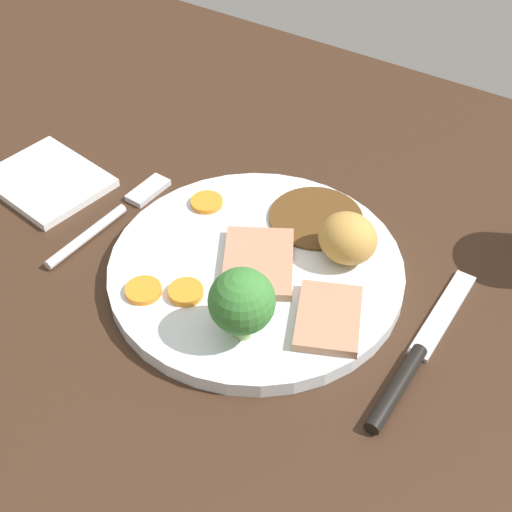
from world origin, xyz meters
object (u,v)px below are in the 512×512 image
Objects in this scene: meat_slice_under at (328,318)px; carrot_coin_front at (143,290)px; roast_potato_left at (348,238)px; meat_slice_main at (258,263)px; broccoli_floret at (242,302)px; fork at (113,216)px; knife at (415,359)px; dinner_plate at (256,270)px; folded_napkin at (47,181)px; carrot_coin_side at (186,292)px; carrot_coin_back at (207,202)px.

meat_slice_under reaches higher than carrot_coin_front.
roast_potato_left reaches higher than meat_slice_under.
broccoli_floret is (2.88, -6.91, 3.17)cm from meat_slice_main.
knife is at bearing -87.35° from fork.
folded_napkin is at bearing -179.54° from dinner_plate.
roast_potato_left reaches higher than carrot_coin_side.
carrot_coin_side is at bearing -118.39° from meat_slice_main.
fork is (-12.21, 5.16, -1.32)cm from carrot_coin_side.
folded_napkin is (-24.07, -0.19, -0.30)cm from dinner_plate.
carrot_coin_side reaches higher than fork.
carrot_coin_back reaches higher than folded_napkin.
folded_napkin is (-24.32, -0.15, -1.40)cm from meat_slice_main.
folded_napkin is (-8.89, 0.65, 0.01)cm from fork.
carrot_coin_back is at bearing 152.17° from dinner_plate.
carrot_coin_front reaches higher than dinner_plate.
carrot_coin_front is 0.27× the size of folded_napkin.
carrot_coin_side reaches higher than folded_napkin.
roast_potato_left is 14.20cm from carrot_coin_back.
carrot_coin_front is (-12.05, -12.56, -1.90)cm from roast_potato_left.
meat_slice_main is 2.71× the size of carrot_coin_back.
carrot_coin_side reaches higher than carrot_coin_back.
meat_slice_main is 0.43× the size of knife.
carrot_coin_front is 11.46cm from fork.
folded_napkin is at bearing 164.61° from carrot_coin_side.
roast_potato_left reaches higher than folded_napkin.
carrot_coin_side is 6.98cm from broccoli_floret.
broccoli_floret is (11.19, -11.21, 3.32)cm from carrot_coin_back.
roast_potato_left is at bearing 39.28° from dinner_plate.
carrot_coin_back is 16.18cm from broccoli_floret.
carrot_coin_back is (-8.06, 4.26, 0.95)cm from dinner_plate.
knife is at bearing 7.50° from meat_slice_under.
carrot_coin_front is 0.49× the size of broccoli_floret.
roast_potato_left is at bearing -71.12° from fork.
roast_potato_left is at bearing 106.82° from meat_slice_under.
meat_slice_main is at bearing -27.36° from carrot_coin_back.
carrot_coin_side is (5.10, -10.26, 0.06)cm from carrot_coin_back.
meat_slice_main is 7.79cm from roast_potato_left.
folded_napkin is at bearing 157.52° from carrot_coin_front.
roast_potato_left is (5.75, 4.96, 1.75)cm from meat_slice_main.
broccoli_floret is 14.13cm from knife.
roast_potato_left is 1.77× the size of carrot_coin_side.
broccoli_floret is at bearing -137.60° from meat_slice_under.
meat_slice_under is 2.40× the size of carrot_coin_side.
fork is at bearing 161.55° from broccoli_floret.
knife is 39.40cm from folded_napkin.
meat_slice_main is at bearing 61.61° from carrot_coin_side.
meat_slice_main is at bearing 112.62° from broccoli_floret.
broccoli_floret reaches higher than dinner_plate.
meat_slice_under is at bearing -89.96° from fork.
meat_slice_under is at bearing 42.40° from broccoli_floret.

